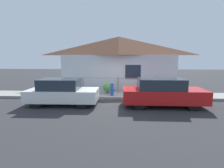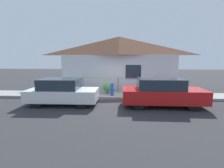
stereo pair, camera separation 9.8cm
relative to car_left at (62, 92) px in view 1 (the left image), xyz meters
The scene contains 10 objects.
ground_plane 3.21m from the car_left, 23.93° to the left, with size 60.00×60.00×0.00m, color #2D2D30.
sidewalk 3.63m from the car_left, 36.76° to the left, with size 24.00×1.74×0.15m.
house 6.07m from the car_left, 58.73° to the left, with size 8.78×2.23×4.08m.
fence 4.05m from the car_left, 44.94° to the left, with size 4.90×0.10×1.02m.
car_left is the anchor object (origin of this frame).
car_right 5.20m from the car_left, ahead, with size 4.07×1.69×1.43m.
fire_hydrant 3.07m from the car_left, 34.49° to the left, with size 0.44×0.20×0.80m.
potted_plant_near_hydrant 3.26m from the car_left, 47.97° to the left, with size 0.58×0.58×0.71m.
potted_plant_by_fence 2.62m from the car_left, 81.26° to the left, with size 0.34×0.34×0.45m.
potted_plant_corner 6.08m from the car_left, 26.78° to the left, with size 0.48×0.48×0.64m.
Camera 1 is at (0.26, -10.11, 2.42)m, focal length 28.00 mm.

